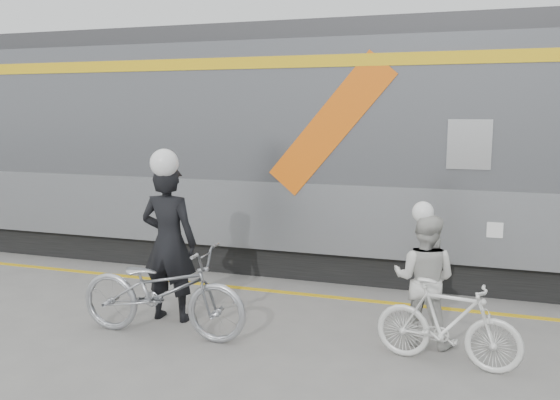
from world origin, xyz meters
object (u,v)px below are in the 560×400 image
at_px(man, 169,243).
at_px(bicycle_right, 448,323).
at_px(woman, 424,279).
at_px(bicycle_left, 162,291).

relative_size(man, bicycle_right, 1.32).
bearing_deg(woman, bicycle_left, 23.22).
bearing_deg(bicycle_left, bicycle_right, -87.80).
bearing_deg(bicycle_right, man, 93.56).
xyz_separation_m(man, bicycle_left, (0.20, -0.55, -0.46)).
relative_size(man, woman, 1.33).
height_order(woman, bicycle_right, woman).
distance_m(man, bicycle_right, 3.58).
bearing_deg(bicycle_right, bicycle_left, 102.70).
bearing_deg(bicycle_left, man, 18.40).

